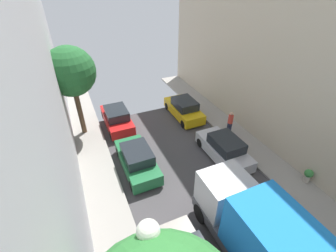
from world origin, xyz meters
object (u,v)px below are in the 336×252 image
(pedestrian, at_px, (230,122))
(potted_plant_1, at_px, (308,175))
(parked_car_left_4, at_px, (137,160))
(street_tree_0, at_px, (70,72))
(parked_car_left_5, at_px, (117,118))
(delivery_truck, at_px, (265,242))
(parked_car_right_1, at_px, (224,149))
(parked_car_right_2, at_px, (184,109))

(pedestrian, distance_m, potted_plant_1, 5.92)
(parked_car_left_4, height_order, pedestrian, pedestrian)
(street_tree_0, bearing_deg, parked_car_left_5, -0.24)
(parked_car_left_4, xyz_separation_m, potted_plant_1, (8.44, -5.02, -0.10))
(parked_car_left_5, relative_size, pedestrian, 2.44)
(delivery_truck, bearing_deg, parked_car_right_1, 66.36)
(parked_car_right_2, height_order, street_tree_0, street_tree_0)
(parked_car_right_1, relative_size, potted_plant_1, 5.01)
(pedestrian, bearing_deg, parked_car_left_5, 149.04)
(parked_car_left_4, relative_size, parked_car_right_1, 1.00)
(delivery_truck, height_order, pedestrian, delivery_truck)
(delivery_truck, bearing_deg, street_tree_0, 112.40)
(parked_car_right_2, height_order, potted_plant_1, parked_car_right_2)
(delivery_truck, bearing_deg, parked_car_right_2, 77.12)
(street_tree_0, bearing_deg, potted_plant_1, -42.99)
(parked_car_right_2, relative_size, street_tree_0, 0.67)
(parked_car_left_4, height_order, parked_car_right_2, same)
(parked_car_right_2, distance_m, pedestrian, 4.09)
(parked_car_left_4, relative_size, parked_car_left_5, 1.00)
(pedestrian, height_order, street_tree_0, street_tree_0)
(potted_plant_1, bearing_deg, delivery_truck, -157.18)
(delivery_truck, distance_m, pedestrian, 9.44)
(parked_car_right_2, height_order, pedestrian, pedestrian)
(parked_car_right_2, bearing_deg, parked_car_right_1, -90.00)
(pedestrian, xyz_separation_m, potted_plant_1, (1.13, -5.80, -0.45))
(parked_car_right_1, bearing_deg, parked_car_right_2, 90.00)
(parked_car_left_4, relative_size, delivery_truck, 0.64)
(pedestrian, bearing_deg, street_tree_0, 155.86)
(potted_plant_1, bearing_deg, parked_car_left_4, 149.23)
(parked_car_left_4, height_order, delivery_truck, delivery_truck)
(parked_car_right_1, distance_m, pedestrian, 2.82)
(parked_car_left_5, height_order, parked_car_right_2, same)
(street_tree_0, xyz_separation_m, potted_plant_1, (10.93, -10.19, -4.18))
(parked_car_left_4, bearing_deg, potted_plant_1, -30.77)
(parked_car_left_5, height_order, pedestrian, pedestrian)
(parked_car_left_4, distance_m, parked_car_right_2, 6.95)
(parked_car_right_1, xyz_separation_m, parked_car_right_2, (0.00, 5.64, 0.00))
(parked_car_right_2, bearing_deg, parked_car_left_4, -141.00)
(parked_car_right_2, xyz_separation_m, delivery_truck, (-2.70, -11.81, 1.07))
(pedestrian, height_order, potted_plant_1, pedestrian)
(parked_car_left_4, height_order, parked_car_right_1, same)
(parked_car_left_4, bearing_deg, pedestrian, 6.04)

